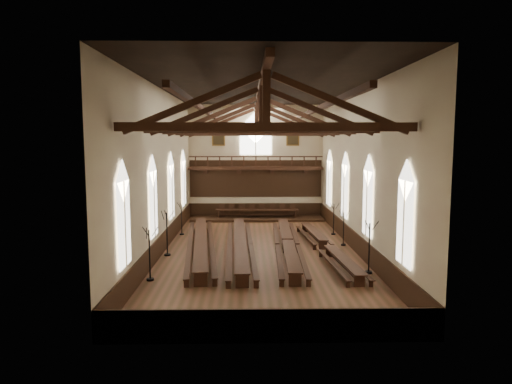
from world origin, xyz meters
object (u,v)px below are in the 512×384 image
refectory_row_c (288,242)px  candelabrum_left_near (150,264)px  candelabrum_right_near (369,257)px  candelabrum_right_mid (343,235)px  candelabrum_right_far (334,225)px  candelabrum_left_mid (167,242)px  refectory_row_b (240,242)px  dais (257,218)px  candelabrum_left_far (182,225)px  refectory_row_a (200,241)px  refectory_row_d (326,245)px  high_table (257,211)px

refectory_row_c → candelabrum_left_near: (-7.31, -5.84, 0.26)m
candelabrum_right_near → candelabrum_right_mid: candelabrum_right_near is taller
candelabrum_left_near → candelabrum_right_far: bearing=44.1°
candelabrum_left_near → candelabrum_left_mid: 4.87m
candelabrum_left_near → candelabrum_left_mid: size_ratio=0.98×
refectory_row_b → refectory_row_c: 2.97m
refectory_row_c → candelabrum_right_near: size_ratio=5.21×
refectory_row_c → dais: size_ratio=1.28×
candelabrum_left_far → candelabrum_right_near: candelabrum_right_near is taller
refectory_row_a → candelabrum_right_far: 10.37m
refectory_row_a → refectory_row_b: 2.51m
candelabrum_left_mid → candelabrum_right_mid: (11.10, 2.46, -0.13)m
refectory_row_d → high_table: high_table is taller
refectory_row_c → refectory_row_d: size_ratio=1.07×
refectory_row_c → candelabrum_right_mid: bearing=21.4°
refectory_row_c → candelabrum_left_far: 8.90m
candelabrum_left_near → candelabrum_left_mid: (0.00, 4.87, 0.02)m
refectory_row_c → candelabrum_left_mid: candelabrum_left_mid is taller
refectory_row_d → candelabrum_right_far: candelabrum_right_far is taller
refectory_row_b → candelabrum_right_far: 8.41m
candelabrum_left_near → candelabrum_right_near: candelabrum_right_near is taller
refectory_row_d → candelabrum_right_mid: bearing=54.0°
candelabrum_right_far → refectory_row_d: bearing=-105.2°
candelabrum_left_far → candelabrum_right_mid: (11.10, -3.59, -0.01)m
candelabrum_left_near → candelabrum_left_far: size_ratio=1.13×
candelabrum_left_far → refectory_row_b: bearing=-49.8°
dais → candelabrum_left_far: candelabrum_left_far is taller
refectory_row_b → high_table: 11.60m
candelabrum_right_near → candelabrum_right_far: (0.00, 9.75, -0.13)m
dais → candelabrum_right_far: bearing=-50.1°
refectory_row_b → refectory_row_c: size_ratio=1.02×
candelabrum_right_far → refectory_row_c: bearing=-127.5°
refectory_row_a → high_table: high_table is taller
refectory_row_c → dais: 11.60m
refectory_row_a → candelabrum_right_far: size_ratio=6.39×
candelabrum_left_near → candelabrum_left_far: bearing=90.0°
dais → candelabrum_left_near: size_ratio=4.24×
refectory_row_b → candelabrum_right_mid: bearing=12.8°
dais → high_table: bearing=-104.5°
candelabrum_right_far → refectory_row_a: bearing=-153.1°
candelabrum_left_near → candelabrum_left_far: 10.91m
refectory_row_c → candelabrum_left_far: bearing=145.2°
dais → candelabrum_left_mid: 13.68m
refectory_row_c → candelabrum_left_near: size_ratio=5.42×
candelabrum_left_near → candelabrum_right_mid: (11.10, 7.33, -0.11)m
refectory_row_c → candelabrum_right_mid: size_ratio=6.25×
refectory_row_b → candelabrum_left_near: (-4.34, -5.79, 0.24)m
refectory_row_c → high_table: (-1.67, 11.47, 0.22)m
refectory_row_d → candelabrum_right_near: 4.52m
refectory_row_a → candelabrum_right_near: size_ratio=5.38×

